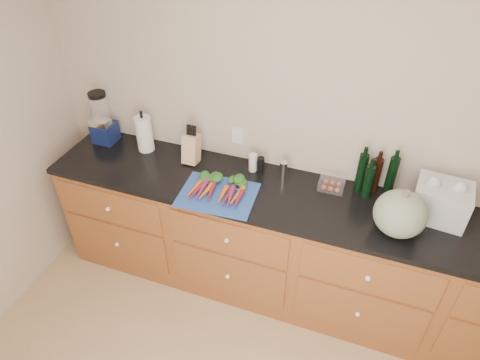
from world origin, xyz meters
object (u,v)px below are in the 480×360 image
at_px(squash, 400,214).
at_px(paper_towel, 144,134).
at_px(blender_appliance, 102,121).
at_px(carrots, 220,187).
at_px(cutting_board, 218,195).
at_px(tomato_box, 332,183).
at_px(knife_block, 191,149).

xyz_separation_m(squash, paper_towel, (-1.82, 0.26, -0.00)).
xyz_separation_m(blender_appliance, paper_towel, (0.35, 0.00, -0.04)).
distance_m(carrots, blender_appliance, 1.10).
bearing_deg(cutting_board, paper_towel, 155.74).
height_order(carrots, paper_towel, paper_towel).
height_order(squash, tomato_box, squash).
bearing_deg(cutting_board, blender_appliance, 163.30).
bearing_deg(knife_block, carrots, -38.51).
bearing_deg(tomato_box, cutting_board, -154.14).
xyz_separation_m(cutting_board, squash, (1.11, 0.06, 0.13)).
height_order(squash, blender_appliance, blender_appliance).
xyz_separation_m(paper_towel, tomato_box, (1.39, 0.01, -0.10)).
distance_m(squash, paper_towel, 1.84).
bearing_deg(blender_appliance, knife_block, -1.39).
bearing_deg(squash, carrots, -179.22).
bearing_deg(carrots, blender_appliance, 165.47).
bearing_deg(carrots, squash, 0.78).
xyz_separation_m(cutting_board, paper_towel, (-0.71, 0.32, 0.13)).
height_order(squash, paper_towel, squash).
bearing_deg(cutting_board, tomato_box, 25.86).
height_order(paper_towel, tomato_box, paper_towel).
bearing_deg(paper_towel, cutting_board, -24.26).
bearing_deg(paper_towel, tomato_box, 0.41).
height_order(cutting_board, tomato_box, tomato_box).
relative_size(cutting_board, knife_block, 2.33).
relative_size(squash, blender_appliance, 0.74).
xyz_separation_m(blender_appliance, knife_block, (0.74, -0.02, -0.07)).
height_order(cutting_board, carrots, carrots).
distance_m(blender_appliance, paper_towel, 0.35).
distance_m(cutting_board, paper_towel, 0.79).
xyz_separation_m(carrots, squash, (1.11, 0.02, 0.10)).
relative_size(cutting_board, carrots, 1.28).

